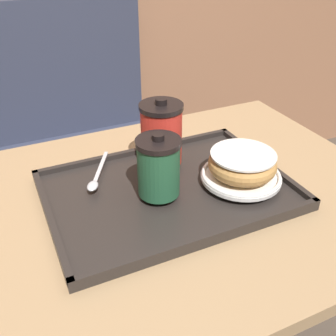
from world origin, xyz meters
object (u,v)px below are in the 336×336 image
object	(u,v)px
coffee_cup_front	(159,167)
donut_chocolate_glazed	(242,163)
coffee_cup_rear	(160,134)
spoon	(95,179)

from	to	relation	value
coffee_cup_front	donut_chocolate_glazed	size ratio (longest dim) A/B	0.92
coffee_cup_front	donut_chocolate_glazed	distance (m)	0.18
coffee_cup_rear	spoon	world-z (taller)	coffee_cup_rear
coffee_cup_rear	spoon	xyz separation A→B (m)	(-0.15, -0.02, -0.07)
coffee_cup_rear	spoon	size ratio (longest dim) A/B	1.00
donut_chocolate_glazed	spoon	distance (m)	0.30
donut_chocolate_glazed	coffee_cup_rear	bearing A→B (deg)	132.80
spoon	coffee_cup_rear	bearing A→B (deg)	124.15
coffee_cup_front	coffee_cup_rear	size ratio (longest dim) A/B	0.86
coffee_cup_rear	donut_chocolate_glazed	world-z (taller)	coffee_cup_rear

